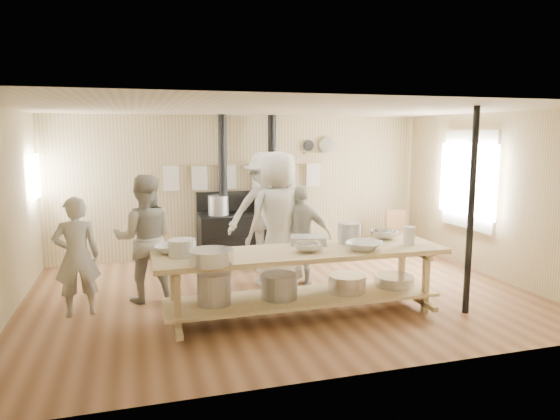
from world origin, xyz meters
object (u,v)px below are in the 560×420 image
(prep_table, at_px, (302,276))
(roasting_pan, at_px, (308,240))
(cook_left, at_px, (145,238))
(cook_right, at_px, (302,235))
(cook_far_left, at_px, (77,257))
(cook_center, at_px, (278,219))
(cook_by_window, at_px, (266,212))
(stove, at_px, (248,231))
(chair, at_px, (398,241))

(prep_table, relative_size, roasting_pan, 8.02)
(cook_left, distance_m, cook_right, 2.28)
(cook_far_left, distance_m, cook_left, 0.91)
(cook_center, bearing_deg, cook_by_window, -110.37)
(cook_far_left, distance_m, roasting_pan, 2.92)
(stove, xyz_separation_m, cook_by_window, (0.13, -0.79, 0.47))
(prep_table, height_order, roasting_pan, roasting_pan)
(cook_far_left, bearing_deg, cook_right, 179.75)
(cook_right, xyz_separation_m, roasting_pan, (-0.24, -0.98, 0.14))
(chair, bearing_deg, cook_left, -155.99)
(cook_right, distance_m, chair, 2.78)
(cook_by_window, height_order, roasting_pan, cook_by_window)
(cook_far_left, height_order, cook_left, cook_left)
(stove, height_order, roasting_pan, stove)
(chair, bearing_deg, cook_by_window, -164.51)
(stove, relative_size, roasting_pan, 5.80)
(cook_center, distance_m, cook_by_window, 0.84)
(cook_left, height_order, cook_by_window, cook_by_window)
(cook_left, bearing_deg, cook_by_window, -147.43)
(cook_center, bearing_deg, cook_right, 149.30)
(cook_far_left, relative_size, cook_center, 0.75)
(cook_far_left, bearing_deg, cook_left, -165.82)
(cook_left, bearing_deg, roasting_pan, 161.83)
(prep_table, relative_size, cook_right, 2.37)
(cook_left, relative_size, cook_by_window, 0.88)
(cook_far_left, bearing_deg, stove, -149.59)
(cook_far_left, xyz_separation_m, cook_by_window, (2.80, 1.38, 0.23))
(stove, bearing_deg, cook_center, -86.80)
(cook_center, bearing_deg, chair, -173.44)
(cook_center, relative_size, cook_by_window, 1.02)
(cook_left, distance_m, cook_center, 1.94)
(cook_far_left, relative_size, cook_right, 0.99)
(cook_left, relative_size, roasting_pan, 3.86)
(prep_table, bearing_deg, chair, 42.95)
(stove, relative_size, cook_right, 1.72)
(cook_far_left, distance_m, chair, 5.80)
(cook_by_window, bearing_deg, cook_center, -82.76)
(cook_center, relative_size, cook_right, 1.33)
(cook_center, xyz_separation_m, chair, (2.74, 1.25, -0.77))
(cook_far_left, relative_size, chair, 1.82)
(prep_table, xyz_separation_m, cook_by_window, (0.13, 2.23, 0.47))
(roasting_pan, bearing_deg, cook_by_window, 92.05)
(cook_left, distance_m, cook_by_window, 2.22)
(chair, relative_size, roasting_pan, 1.84)
(prep_table, xyz_separation_m, cook_right, (0.44, 1.31, 0.24))
(prep_table, height_order, cook_far_left, cook_far_left)
(roasting_pan, bearing_deg, cook_center, 95.60)
(prep_table, xyz_separation_m, chair, (2.83, 2.63, -0.28))
(chair, bearing_deg, cook_center, -148.56)
(roasting_pan, bearing_deg, chair, 41.19)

